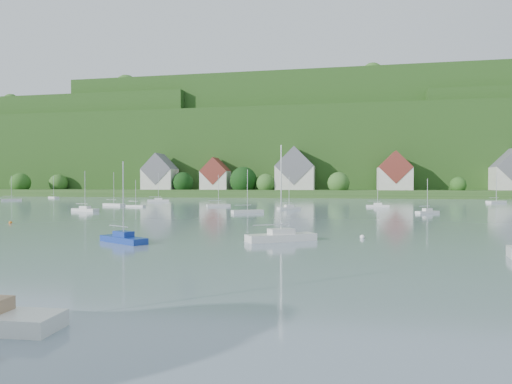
# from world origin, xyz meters

# --- Properties ---
(far_shore_strip) EXTENTS (600.00, 60.00, 3.00)m
(far_shore_strip) POSITION_xyz_m (0.00, 200.00, 1.50)
(far_shore_strip) COLOR #284A1B
(far_shore_strip) RESTS_ON ground
(forested_ridge) EXTENTS (620.00, 181.22, 69.89)m
(forested_ridge) POSITION_xyz_m (0.39, 268.57, 22.89)
(forested_ridge) COLOR #1D4014
(forested_ridge) RESTS_ON ground
(village_building_0) EXTENTS (14.00, 10.40, 16.00)m
(village_building_0) POSITION_xyz_m (-55.00, 187.00, 9.51)
(village_building_0) COLOR beige
(village_building_0) RESTS_ON far_shore_strip
(village_building_1) EXTENTS (12.00, 9.36, 14.00)m
(village_building_1) POSITION_xyz_m (-30.00, 189.00, 8.75)
(village_building_1) COLOR beige
(village_building_1) RESTS_ON far_shore_strip
(village_building_2) EXTENTS (16.00, 11.44, 18.00)m
(village_building_2) POSITION_xyz_m (5.00, 188.00, 10.27)
(village_building_2) COLOR beige
(village_building_2) RESTS_ON far_shore_strip
(village_building_3) EXTENTS (13.00, 10.40, 15.50)m
(village_building_3) POSITION_xyz_m (45.00, 186.00, 9.43)
(village_building_3) COLOR beige
(village_building_3) RESTS_ON far_shore_strip
(near_sailboat_1) EXTENTS (5.52, 4.09, 7.42)m
(near_sailboat_1) POSITION_xyz_m (4.15, 37.85, 0.42)
(near_sailboat_1) COLOR navy
(near_sailboat_1) RESTS_ON ground
(near_sailboat_3) EXTENTS (6.63, 5.12, 8.99)m
(near_sailboat_3) POSITION_xyz_m (18.15, 41.65, 0.46)
(near_sailboat_3) COLOR silver
(near_sailboat_3) RESTS_ON ground
(mooring_buoy_2) EXTENTS (0.43, 0.43, 0.43)m
(mooring_buoy_2) POSITION_xyz_m (14.96, 41.64, 0.00)
(mooring_buoy_2) COLOR orange
(mooring_buoy_2) RESTS_ON ground
(mooring_buoy_3) EXTENTS (0.44, 0.44, 0.44)m
(mooring_buoy_3) POSITION_xyz_m (-20.41, 53.45, 0.00)
(mooring_buoy_3) COLOR orange
(mooring_buoy_3) RESTS_ON ground
(mooring_buoy_4) EXTENTS (0.46, 0.46, 0.46)m
(mooring_buoy_4) POSITION_xyz_m (25.74, 45.23, 0.00)
(mooring_buoy_4) COLOR white
(mooring_buoy_4) RESTS_ON ground
(far_sailboat_cluster) EXTENTS (201.58, 76.85, 8.71)m
(far_sailboat_cluster) POSITION_xyz_m (10.30, 117.43, 0.37)
(far_sailboat_cluster) COLOR silver
(far_sailboat_cluster) RESTS_ON ground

